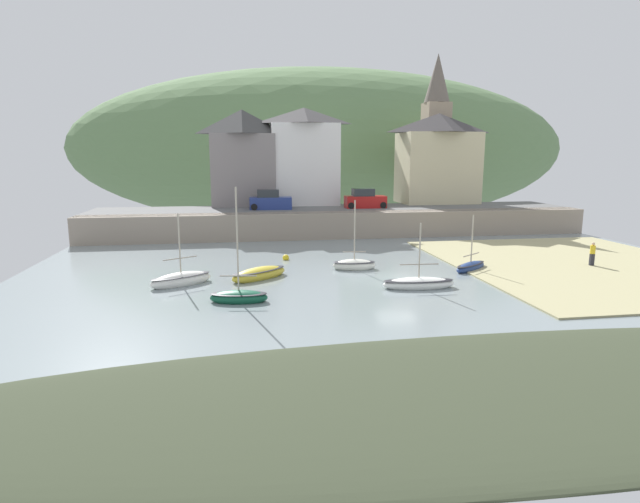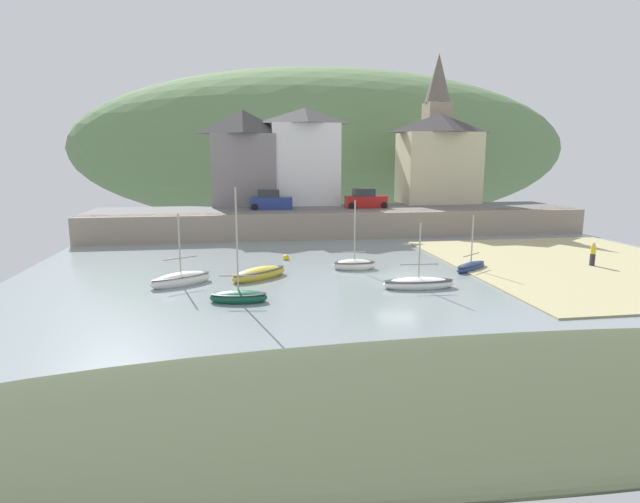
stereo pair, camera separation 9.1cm
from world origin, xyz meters
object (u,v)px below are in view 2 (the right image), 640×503
rowboat_small_beached (259,274)px  mooring_buoy (286,258)px  parked_car_near_slipway (271,201)px  waterfront_building_left (243,157)px  parked_car_by_wall (365,200)px  sailboat_far_left (354,265)px  sailboat_nearest_shore (471,267)px  waterfront_building_right (438,158)px  motorboat_with_cabin (239,296)px  sailboat_white_hull (418,284)px  waterfront_building_centre (305,156)px  sailboat_blue_trim (181,280)px  person_on_slipway (593,253)px  church_with_spire (437,126)px

rowboat_small_beached → mooring_buoy: (2.18, 5.65, -0.14)m
rowboat_small_beached → parked_car_near_slipway: (1.89, 19.17, 2.92)m
waterfront_building_left → parked_car_by_wall: (12.11, -4.50, -4.26)m
sailboat_far_left → sailboat_nearest_shore: size_ratio=1.25×
waterfront_building_right → rowboat_small_beached: (-20.86, -23.67, -7.09)m
motorboat_with_cabin → sailboat_nearest_shore: motorboat_with_cabin is taller
parked_car_near_slipway → parked_car_by_wall: size_ratio=1.02×
waterfront_building_left → sailboat_white_hull: waterfront_building_left is taller
waterfront_building_centre → sailboat_white_hull: size_ratio=2.37×
sailboat_blue_trim → parked_car_by_wall: parked_car_by_wall is taller
parked_car_by_wall → person_on_slipway: 22.50m
church_with_spire → person_on_slipway: (0.88, -27.74, -10.10)m
sailboat_white_hull → sailboat_nearest_shore: sailboat_white_hull is taller
sailboat_blue_trim → sailboat_white_hull: size_ratio=1.05×
church_with_spire → sailboat_blue_trim: (-26.69, -28.61, -10.77)m
waterfront_building_left → sailboat_nearest_shore: 28.65m
church_with_spire → person_on_slipway: 29.54m
sailboat_far_left → rowboat_small_beached: bearing=-160.1°
sailboat_far_left → waterfront_building_centre: bearing=96.5°
waterfront_building_centre → parked_car_by_wall: size_ratio=2.48×
sailboat_white_hull → waterfront_building_centre: bearing=99.6°
person_on_slipway → waterfront_building_centre: bearing=125.7°
sailboat_far_left → person_on_slipway: sailboat_far_left is taller
mooring_buoy → motorboat_with_cabin: bearing=-107.7°
church_with_spire → mooring_buoy: 31.61m
person_on_slipway → sailboat_blue_trim: bearing=-178.2°
sailboat_white_hull → parked_car_near_slipway: bearing=110.3°
waterfront_building_centre → parked_car_near_slipway: waterfront_building_centre is taller
sailboat_nearest_shore → mooring_buoy: sailboat_nearest_shore is taller
sailboat_white_hull → sailboat_nearest_shore: (5.09, 4.01, -0.02)m
waterfront_building_right → mooring_buoy: size_ratio=20.17×
rowboat_small_beached → sailboat_nearest_shore: bearing=-36.2°
rowboat_small_beached → person_on_slipway: 22.93m
sailboat_blue_trim → parked_car_near_slipway: parked_car_near_slipway is taller
parked_car_near_slipway → person_on_slipway: 28.59m
waterfront_building_centre → rowboat_small_beached: (-5.89, -23.67, -7.29)m
parked_car_by_wall → sailboat_blue_trim: bearing=-129.2°
waterfront_building_left → rowboat_small_beached: (0.62, -23.67, -7.18)m
waterfront_building_centre → parked_car_near_slipway: (-3.99, -4.50, -4.37)m
church_with_spire → sailboat_blue_trim: church_with_spire is taller
sailboat_blue_trim → sailboat_white_hull: (13.72, -2.85, -0.06)m
rowboat_small_beached → church_with_spire: bearing=14.4°
church_with_spire → person_on_slipway: size_ratio=10.40×
person_on_slipway → sailboat_far_left: bearing=173.7°
waterfront_building_centre → sailboat_white_hull: 28.59m
rowboat_small_beached → parked_car_by_wall: (11.48, 19.17, 2.92)m
parked_car_near_slipway → sailboat_blue_trim: bearing=-105.2°
sailboat_far_left → motorboat_with_cabin: bearing=-133.6°
rowboat_small_beached → parked_car_near_slipway: bearing=47.3°
rowboat_small_beached → parked_car_by_wall: size_ratio=0.99×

